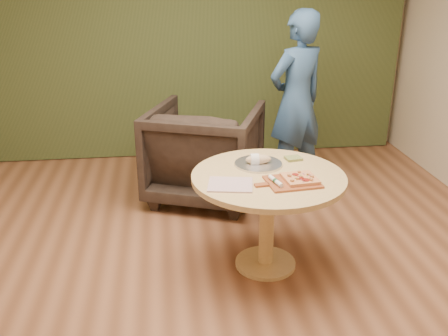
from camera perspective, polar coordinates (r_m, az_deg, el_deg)
name	(u,v)px	position (r m, az deg, el deg)	size (l,w,h in m)	color
room_shell	(232,97)	(3.02, 0.91, 8.13)	(5.04, 6.04, 2.84)	brown
curtain	(197,36)	(5.87, -3.15, 14.81)	(4.80, 0.14, 2.78)	#313D1B
pedestal_table	(268,193)	(3.63, 5.04, -2.82)	(1.11, 1.11, 0.75)	tan
pizza_paddle	(291,182)	(3.44, 7.67, -1.61)	(0.46, 0.32, 0.01)	#964A26
flatbread_pizza	(300,178)	(3.46, 8.69, -1.19)	(0.24, 0.24, 0.04)	#DB9155
cutlery_roll	(276,181)	(3.39, 5.92, -1.48)	(0.07, 0.20, 0.03)	silver
newspaper	(230,185)	(3.38, 0.73, -1.90)	(0.30, 0.25, 0.01)	white
serving_tray	(258,164)	(3.74, 3.94, 0.48)	(0.36, 0.36, 0.02)	silver
bread_roll	(257,159)	(3.73, 3.83, 0.99)	(0.19, 0.09, 0.09)	#D1B17F
green_packet	(293,158)	(3.87, 7.93, 1.10)	(0.12, 0.10, 0.02)	#5C672E
armchair	(205,148)	(4.80, -2.17, 2.30)	(0.99, 0.93, 1.02)	black
person_standing	(296,101)	(5.06, 8.26, 7.56)	(0.65, 0.43, 1.78)	#30537C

